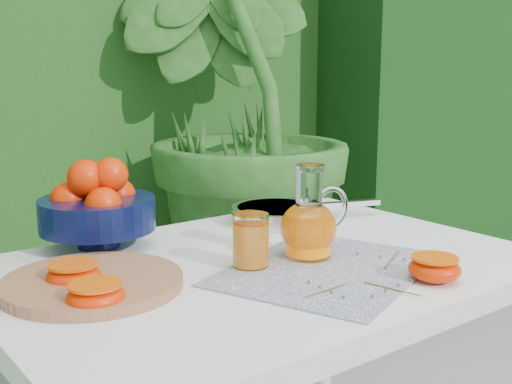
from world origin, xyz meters
TOP-DOWN VIEW (x-y plane):
  - potted_plant_right at (0.72, 1.17)m, footprint 2.36×2.36m
  - white_table at (-0.08, -0.08)m, footprint 1.00×0.70m
  - placemat at (-0.02, -0.19)m, footprint 0.49×0.44m
  - cutting_board at (-0.39, -0.03)m, footprint 0.34×0.34m
  - fruit_bowl at (-0.28, 0.20)m, footprint 0.27×0.27m
  - juice_pitcher at (0.00, -0.12)m, footprint 0.15×0.11m
  - juice_tumbler at (-0.12, -0.10)m, footprint 0.07×0.07m
  - saute_pan at (0.13, 0.13)m, footprint 0.38×0.27m
  - orange_halves at (-0.25, -0.16)m, footprint 0.63×0.45m
  - thyme_sprigs at (0.00, -0.28)m, footprint 0.32×0.22m

SIDE VIEW (x-z plane):
  - white_table at x=-0.08m, z-range 0.29..1.04m
  - placemat at x=-0.02m, z-range 0.75..0.75m
  - thyme_sprigs at x=0.00m, z-range 0.75..0.76m
  - cutting_board at x=-0.39m, z-range 0.75..0.77m
  - saute_pan at x=0.13m, z-range 0.75..0.79m
  - orange_halves at x=-0.25m, z-range 0.75..0.79m
  - juice_tumbler at x=-0.12m, z-range 0.75..0.85m
  - juice_pitcher at x=0.00m, z-range 0.73..0.90m
  - fruit_bowl at x=-0.28m, z-range 0.74..0.92m
  - potted_plant_right at x=0.72m, z-range 0.00..1.83m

